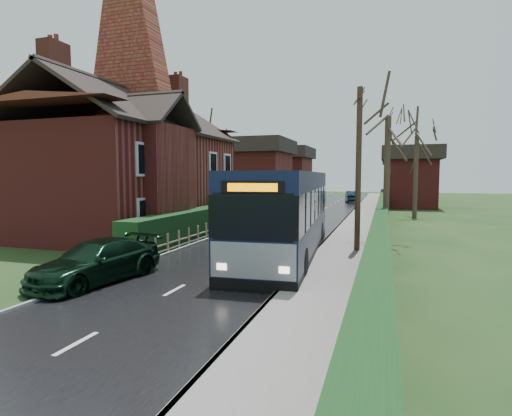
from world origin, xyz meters
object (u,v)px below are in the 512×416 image
(car_silver, at_px, (238,223))
(bus_stop_sign, at_px, (313,215))
(brick_house, at_px, (135,160))
(bus, at_px, (285,214))
(car_green, at_px, (97,261))
(telegraph_pole, at_px, (358,170))

(car_silver, distance_m, bus_stop_sign, 8.04)
(brick_house, height_order, bus, brick_house)
(brick_house, bearing_deg, car_green, -61.26)
(brick_house, distance_m, telegraph_pole, 13.90)
(bus, xyz_separation_m, telegraph_pole, (2.95, 1.37, 1.89))
(car_silver, bearing_deg, brick_house, -171.80)
(bus_stop_sign, bearing_deg, brick_house, 134.36)
(telegraph_pole, bearing_deg, car_silver, 151.45)
(bus, height_order, car_silver, bus)
(car_silver, bearing_deg, car_green, -90.55)
(brick_house, xyz_separation_m, car_green, (5.83, -10.64, -3.70))
(bus, distance_m, telegraph_pole, 3.76)
(brick_house, xyz_separation_m, car_silver, (6.49, 0.62, -3.73))
(bus_stop_sign, bearing_deg, telegraph_pole, 30.04)
(car_silver, bearing_deg, bus_stop_sign, -43.98)
(car_silver, xyz_separation_m, telegraph_pole, (7.05, -3.72, 3.03))
(car_green, relative_size, bus_stop_sign, 1.64)
(bus_stop_sign, xyz_separation_m, telegraph_pole, (1.60, 2.07, 1.81))
(bus, bearing_deg, car_green, -132.09)
(brick_house, bearing_deg, bus_stop_sign, -23.44)
(brick_house, distance_m, car_green, 12.68)
(brick_house, height_order, car_green, brick_house)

